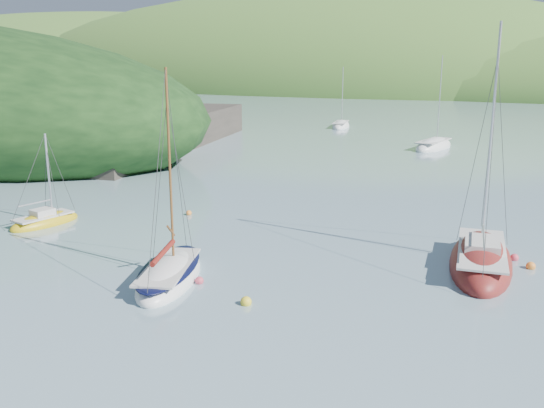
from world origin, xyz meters
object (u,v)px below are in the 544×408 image
at_px(sailboat_yellow, 45,222).
at_px(distant_sloop_a, 433,147).
at_px(sloop_red, 481,263).
at_px(distant_sloop_c, 341,126).
at_px(daysailer_white, 169,275).

xyz_separation_m(sailboat_yellow, distant_sloop_a, (15.83, 40.58, 0.02)).
height_order(sloop_red, distant_sloop_c, sloop_red).
xyz_separation_m(sloop_red, sailboat_yellow, (-25.05, -3.37, -0.07)).
height_order(sloop_red, distant_sloop_a, sloop_red).
xyz_separation_m(daysailer_white, sailboat_yellow, (-12.24, 4.55, -0.07)).
bearing_deg(sloop_red, distant_sloop_a, 96.95).
distance_m(sloop_red, distant_sloop_a, 38.33).
bearing_deg(daysailer_white, sloop_red, 13.05).
bearing_deg(sailboat_yellow, daysailer_white, -9.09).
relative_size(daysailer_white, sailboat_yellow, 1.71).
distance_m(distant_sloop_a, distant_sloop_c, 20.75).
height_order(sailboat_yellow, distant_sloop_a, distant_sloop_a).
bearing_deg(distant_sloop_a, distant_sloop_c, 148.66).
xyz_separation_m(sloop_red, distant_sloop_a, (-9.22, 37.20, -0.05)).
xyz_separation_m(daysailer_white, distant_sloop_a, (3.59, 45.13, -0.05)).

